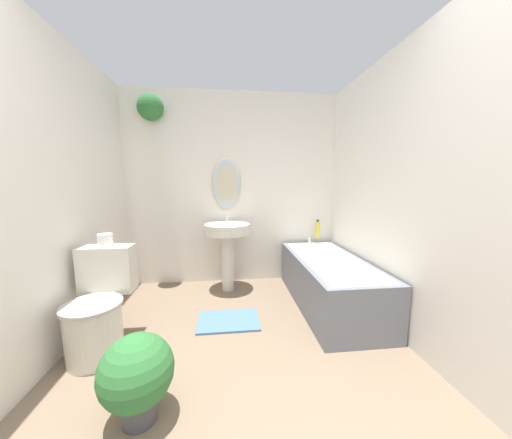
# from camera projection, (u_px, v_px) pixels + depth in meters

# --- Properties ---
(wall_back) EXTENTS (2.76, 0.30, 2.40)m
(wall_back) POSITION_uv_depth(u_px,v_px,m) (229.00, 185.00, 3.27)
(wall_back) COLOR silver
(wall_back) RESTS_ON ground_plane
(wall_left) EXTENTS (0.06, 2.94, 2.40)m
(wall_left) POSITION_uv_depth(u_px,v_px,m) (37.00, 195.00, 1.72)
(wall_left) COLOR silver
(wall_left) RESTS_ON ground_plane
(wall_right) EXTENTS (0.06, 2.94, 2.40)m
(wall_right) POSITION_uv_depth(u_px,v_px,m) (410.00, 193.00, 2.02)
(wall_right) COLOR silver
(wall_right) RESTS_ON ground_plane
(toilet) EXTENTS (0.40, 0.57, 0.78)m
(toilet) POSITION_uv_depth(u_px,v_px,m) (99.00, 309.00, 1.94)
(toilet) COLOR beige
(toilet) RESTS_ON ground_plane
(pedestal_sink) EXTENTS (0.53, 0.53, 0.91)m
(pedestal_sink) POSITION_uv_depth(u_px,v_px,m) (227.00, 239.00, 3.03)
(pedestal_sink) COLOR beige
(pedestal_sink) RESTS_ON ground_plane
(bathtub) EXTENTS (0.67, 1.53, 0.58)m
(bathtub) POSITION_uv_depth(u_px,v_px,m) (329.00, 281.00, 2.69)
(bathtub) COLOR slate
(bathtub) RESTS_ON ground_plane
(shampoo_bottle) EXTENTS (0.06, 0.06, 0.24)m
(shampoo_bottle) POSITION_uv_depth(u_px,v_px,m) (317.00, 229.00, 3.32)
(shampoo_bottle) COLOR gold
(shampoo_bottle) RESTS_ON bathtub
(potted_plant) EXTENTS (0.39, 0.39, 0.48)m
(potted_plant) POSITION_uv_depth(u_px,v_px,m) (137.00, 374.00, 1.36)
(potted_plant) COLOR #47474C
(potted_plant) RESTS_ON ground_plane
(bath_mat) EXTENTS (0.56, 0.39, 0.02)m
(bath_mat) POSITION_uv_depth(u_px,v_px,m) (229.00, 321.00, 2.38)
(bath_mat) COLOR #4C7093
(bath_mat) RESTS_ON ground_plane
(toilet_paper_roll) EXTENTS (0.11, 0.11, 0.10)m
(toilet_paper_roll) POSITION_uv_depth(u_px,v_px,m) (105.00, 240.00, 2.05)
(toilet_paper_roll) COLOR white
(toilet_paper_roll) RESTS_ON toilet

